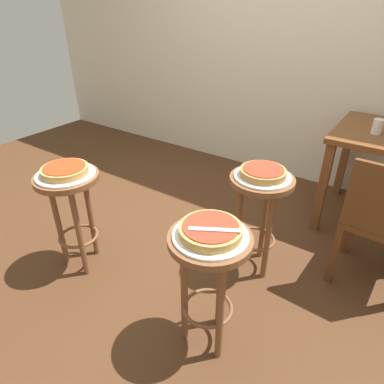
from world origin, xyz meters
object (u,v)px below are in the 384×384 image
at_px(pizza_foreground, 211,230).
at_px(pizza_leftside, 263,172).
at_px(stool_leftside, 259,203).
at_px(serving_plate_leftside, 263,176).
at_px(serving_plate_foreground, 210,235).
at_px(cup_near_edge, 377,127).
at_px(wooden_chair, 382,222).
at_px(pizza_middle, 65,170).
at_px(stool_foreground, 209,267).
at_px(serving_plate_middle, 66,174).
at_px(stool_middle, 71,200).
at_px(pizza_server_knife, 214,230).

relative_size(pizza_foreground, pizza_leftside, 1.04).
relative_size(stool_leftside, serving_plate_leftside, 2.01).
height_order(serving_plate_foreground, stool_leftside, serving_plate_foreground).
xyz_separation_m(serving_plate_leftside, cup_near_edge, (0.44, 0.91, 0.13)).
distance_m(pizza_foreground, wooden_chair, 1.11).
bearing_deg(pizza_foreground, pizza_middle, 178.85).
bearing_deg(stool_leftside, stool_foreground, -86.02).
height_order(serving_plate_middle, stool_leftside, serving_plate_middle).
relative_size(pizza_foreground, pizza_middle, 1.03).
height_order(pizza_leftside, wooden_chair, wooden_chair).
bearing_deg(pizza_foreground, pizza_leftside, 93.98).
distance_m(serving_plate_foreground, serving_plate_leftside, 0.65).
height_order(pizza_foreground, stool_middle, pizza_foreground).
distance_m(serving_plate_foreground, pizza_server_knife, 0.07).
relative_size(stool_middle, wooden_chair, 0.79).
bearing_deg(serving_plate_leftside, stool_middle, -146.94).
bearing_deg(serving_plate_leftside, serving_plate_middle, -146.94).
distance_m(stool_foreground, wooden_chair, 1.09).
xyz_separation_m(serving_plate_foreground, stool_middle, (-1.02, 0.02, -0.18)).
distance_m(serving_plate_foreground, stool_middle, 1.03).
xyz_separation_m(pizza_middle, pizza_server_knife, (1.05, -0.04, 0.03)).
bearing_deg(serving_plate_leftside, pizza_server_knife, -83.60).
height_order(pizza_middle, serving_plate_leftside, pizza_middle).
xyz_separation_m(serving_plate_foreground, stool_leftside, (-0.05, 0.65, -0.18)).
distance_m(pizza_foreground, cup_near_edge, 1.61).
distance_m(serving_plate_foreground, pizza_leftside, 0.65).
bearing_deg(serving_plate_foreground, pizza_middle, 178.85).
relative_size(pizza_middle, serving_plate_leftside, 0.81).
height_order(serving_plate_leftside, cup_near_edge, cup_near_edge).
height_order(serving_plate_middle, serving_plate_leftside, same).
bearing_deg(pizza_middle, wooden_chair, 28.59).
bearing_deg(cup_near_edge, pizza_foreground, -104.15).
xyz_separation_m(stool_foreground, stool_middle, (-1.02, 0.02, 0.00)).
relative_size(wooden_chair, pizza_server_knife, 3.86).
height_order(stool_middle, wooden_chair, wooden_chair).
xyz_separation_m(stool_leftside, cup_near_edge, (0.44, 0.91, 0.31)).
relative_size(serving_plate_middle, pizza_server_knife, 1.57).
relative_size(serving_plate_middle, wooden_chair, 0.41).
height_order(stool_middle, pizza_middle, pizza_middle).
height_order(stool_foreground, serving_plate_foreground, serving_plate_foreground).
xyz_separation_m(serving_plate_foreground, serving_plate_middle, (-1.02, 0.02, 0.00)).
bearing_deg(stool_foreground, stool_leftside, 93.98).
bearing_deg(cup_near_edge, wooden_chair, -72.37).
relative_size(pizza_foreground, pizza_server_knife, 1.27).
xyz_separation_m(serving_plate_middle, cup_near_edge, (1.41, 1.54, 0.13)).
distance_m(stool_leftside, pizza_leftside, 0.21).
distance_m(serving_plate_leftside, wooden_chair, 0.73).
bearing_deg(stool_middle, pizza_server_knife, -2.21).
bearing_deg(pizza_foreground, cup_near_edge, 75.85).
height_order(stool_foreground, serving_plate_leftside, serving_plate_leftside).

